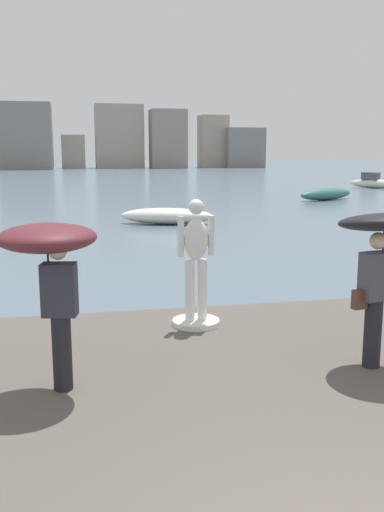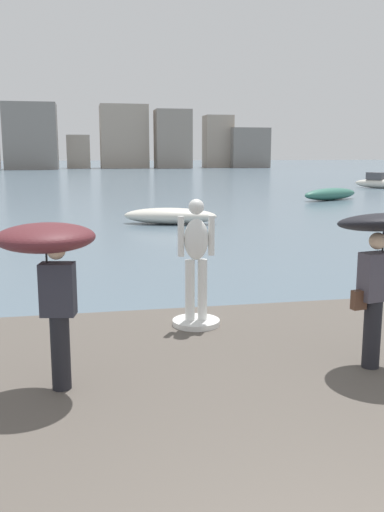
{
  "view_description": "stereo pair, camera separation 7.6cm",
  "coord_description": "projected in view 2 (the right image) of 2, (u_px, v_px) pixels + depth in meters",
  "views": [
    {
      "loc": [
        -1.69,
        -2.25,
        3.08
      ],
      "look_at": [
        0.0,
        5.89,
        1.55
      ],
      "focal_mm": 39.24,
      "sensor_mm": 36.0,
      "label": 1
    },
    {
      "loc": [
        -1.61,
        -2.26,
        3.08
      ],
      "look_at": [
        0.0,
        5.89,
        1.55
      ],
      "focal_mm": 39.24,
      "sensor_mm": 36.0,
      "label": 2
    }
  ],
  "objects": [
    {
      "name": "pier",
      "position": [
        275.0,
        481.0,
        4.99
      ],
      "size": [
        7.49,
        10.1,
        0.4
      ],
      "primitive_type": "cube",
      "color": "#564F47",
      "rests_on": "ground"
    },
    {
      "name": "boat_near",
      "position": [
        378.0,
        182.0,
        49.68
      ],
      "size": [
        3.32,
        4.37,
        1.38
      ],
      "color": "silver",
      "rests_on": "ground"
    },
    {
      "name": "boat_mid",
      "position": [
        330.0,
        194.0,
        37.13
      ],
      "size": [
        4.9,
        3.14,
        0.79
      ],
      "color": "#336B5B",
      "rests_on": "ground"
    },
    {
      "name": "ground_plane",
      "position": [
        103.0,
        195.0,
        41.64
      ],
      "size": [
        400.0,
        400.0,
        0.0
      ],
      "primitive_type": "plane",
      "color": "slate"
    },
    {
      "name": "statue_white_figure",
      "position": [
        196.0,
        271.0,
        8.71
      ],
      "size": [
        0.75,
        0.75,
        1.99
      ],
      "color": "white",
      "rests_on": "pier"
    },
    {
      "name": "distant_skyline",
      "position": [
        108.0,
        142.0,
        113.1
      ],
      "size": [
        77.32,
        14.02,
        12.83
      ],
      "color": "gray",
      "rests_on": "ground"
    },
    {
      "name": "boat_far",
      "position": [
        170.0,
        216.0,
        24.6
      ],
      "size": [
        4.32,
        2.53,
        0.71
      ],
      "color": "silver",
      "rests_on": "ground"
    },
    {
      "name": "onlooker_right",
      "position": [
        381.0,
        243.0,
        6.89
      ],
      "size": [
        1.33,
        1.34,
        2.03
      ],
      "color": "black",
      "rests_on": "pier"
    },
    {
      "name": "onlooker_left",
      "position": [
        48.0,
        254.0,
        6.22
      ],
      "size": [
        1.29,
        1.29,
        1.92
      ],
      "color": "black",
      "rests_on": "pier"
    }
  ]
}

